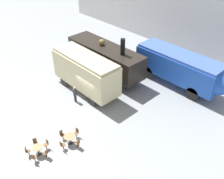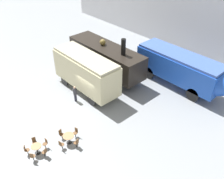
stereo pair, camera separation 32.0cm
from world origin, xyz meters
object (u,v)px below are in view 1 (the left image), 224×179
passenger_coach_vintage (86,71)px  cafe_chair_0 (46,153)px  streamlined_locomotive (185,68)px  visitor_person (75,94)px  cafe_table_near (38,149)px  cafe_table_mid (70,138)px  steam_locomotive (105,57)px

passenger_coach_vintage → cafe_chair_0: bearing=-57.8°
streamlined_locomotive → cafe_chair_0: (-1.42, -15.08, -1.61)m
visitor_person → cafe_table_near: bearing=-60.4°
cafe_table_near → cafe_table_mid: cafe_table_mid is taller
cafe_table_mid → visitor_person: (-4.04, 3.52, 0.30)m
steam_locomotive → cafe_table_near: (5.13, -11.30, -1.56)m
passenger_coach_vintage → cafe_table_near: size_ratio=9.58×
passenger_coach_vintage → cafe_table_mid: (4.73, -5.43, -1.67)m
streamlined_locomotive → visitor_person: size_ratio=6.65×
streamlined_locomotive → cafe_chair_0: size_ratio=12.60×
streamlined_locomotive → cafe_table_near: streamlined_locomotive is taller
streamlined_locomotive → passenger_coach_vintage: 9.76m
streamlined_locomotive → steam_locomotive: (-7.26, -4.05, -0.00)m
passenger_coach_vintage → visitor_person: passenger_coach_vintage is taller
passenger_coach_vintage → visitor_person: 2.45m
cafe_table_near → passenger_coach_vintage: bearing=117.3°
steam_locomotive → cafe_table_mid: 10.82m
passenger_coach_vintage → cafe_table_near: passenger_coach_vintage is taller
steam_locomotive → passenger_coach_vintage: steam_locomotive is taller
cafe_table_mid → cafe_chair_0: cafe_chair_0 is taller
cafe_chair_0 → visitor_person: (-4.03, 5.58, 0.38)m
steam_locomotive → passenger_coach_vintage: 3.72m
passenger_coach_vintage → visitor_person: size_ratio=4.48×
cafe_table_mid → cafe_chair_0: bearing=-90.3°
streamlined_locomotive → cafe_table_near: size_ratio=14.21×
steam_locomotive → cafe_table_mid: steam_locomotive is taller
cafe_table_near → cafe_chair_0: size_ratio=0.89×
visitor_person → passenger_coach_vintage: bearing=109.9°
cafe_table_near → cafe_table_mid: bearing=72.8°
steam_locomotive → visitor_person: steam_locomotive is taller
streamlined_locomotive → cafe_table_near: bearing=-97.9°
passenger_coach_vintage → cafe_table_mid: 7.39m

